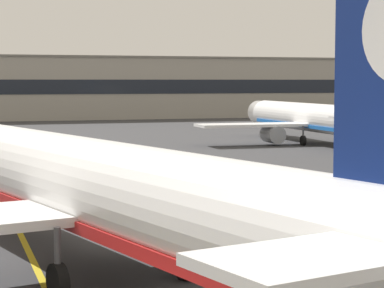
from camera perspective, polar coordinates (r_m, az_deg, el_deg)
The scene contains 4 objects.
taxiway_centreline at distance 51.01m, azimuth -13.46°, elevation -4.13°, with size 0.30×180.00×0.01m, color yellow.
airliner_foreground at distance 30.32m, azimuth -6.59°, elevation -3.54°, with size 32.22×40.97×11.65m.
airliner_background at distance 95.87m, azimuth 8.98°, elevation 1.83°, with size 29.22×37.73×10.60m.
apron_lamp_post at distance 38.08m, azimuth 12.47°, elevation 4.13°, with size 2.24×0.90×14.18m.
Camera 1 is at (-3.95, -20.28, 7.66)m, focal length 73.16 mm.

